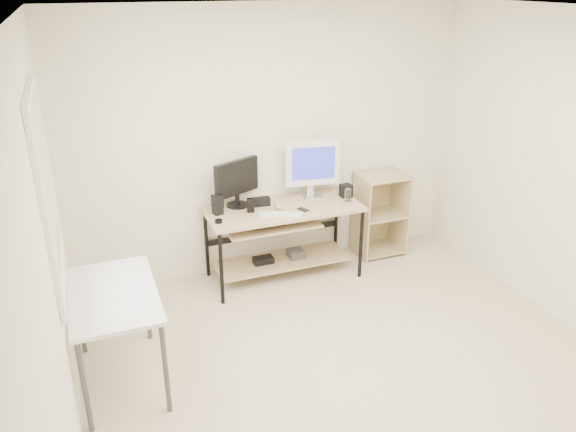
% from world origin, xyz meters
% --- Properties ---
extents(room, '(4.01, 4.01, 2.62)m').
position_xyz_m(room, '(-0.14, 0.04, 1.32)').
color(room, beige).
rests_on(room, ground).
extents(desk, '(1.50, 0.65, 0.75)m').
position_xyz_m(desk, '(-0.03, 1.66, 0.54)').
color(desk, tan).
rests_on(desk, ground).
extents(side_table, '(0.60, 1.00, 0.75)m').
position_xyz_m(side_table, '(-1.68, 0.60, 0.67)').
color(side_table, silver).
rests_on(side_table, ground).
extents(shelf_unit, '(0.50, 0.40, 0.90)m').
position_xyz_m(shelf_unit, '(1.15, 1.82, 0.45)').
color(shelf_unit, tan).
rests_on(shelf_unit, ground).
extents(black_monitor, '(0.48, 0.26, 0.46)m').
position_xyz_m(black_monitor, '(-0.40, 1.84, 1.01)').
color(black_monitor, black).
rests_on(black_monitor, desk).
extents(white_imac, '(0.55, 0.18, 0.59)m').
position_xyz_m(white_imac, '(0.37, 1.82, 1.09)').
color(white_imac, silver).
rests_on(white_imac, desk).
extents(keyboard, '(0.41, 0.26, 0.01)m').
position_xyz_m(keyboard, '(-0.10, 1.49, 0.76)').
color(keyboard, silver).
rests_on(keyboard, desk).
extents(mouse, '(0.09, 0.12, 0.04)m').
position_xyz_m(mouse, '(-0.06, 1.64, 0.77)').
color(mouse, '#B0B0B5').
rests_on(mouse, desk).
extents(center_speaker, '(0.17, 0.09, 0.08)m').
position_xyz_m(center_speaker, '(-0.18, 1.77, 0.79)').
color(center_speaker, black).
rests_on(center_speaker, desk).
extents(speaker_left, '(0.11, 0.11, 0.18)m').
position_xyz_m(speaker_left, '(-0.63, 1.72, 0.85)').
color(speaker_left, black).
rests_on(speaker_left, desk).
extents(speaker_right, '(0.11, 0.11, 0.13)m').
position_xyz_m(speaker_right, '(0.69, 1.70, 0.81)').
color(speaker_right, black).
rests_on(speaker_right, desk).
extents(audio_controller, '(0.08, 0.06, 0.14)m').
position_xyz_m(audio_controller, '(-0.33, 1.65, 0.82)').
color(audio_controller, black).
rests_on(audio_controller, desk).
extents(volume_puck, '(0.08, 0.08, 0.03)m').
position_xyz_m(volume_puck, '(-0.68, 1.52, 0.76)').
color(volume_puck, black).
rests_on(volume_puck, desk).
extents(smartphone, '(0.09, 0.12, 0.01)m').
position_xyz_m(smartphone, '(0.15, 1.52, 0.75)').
color(smartphone, black).
rests_on(smartphone, desk).
extents(coaster, '(0.08, 0.08, 0.01)m').
position_xyz_m(coaster, '(0.65, 1.58, 0.75)').
color(coaster, '#9C7346').
rests_on(coaster, desk).
extents(drinking_glass, '(0.07, 0.07, 0.12)m').
position_xyz_m(drinking_glass, '(0.65, 1.58, 0.82)').
color(drinking_glass, white).
rests_on(drinking_glass, coaster).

